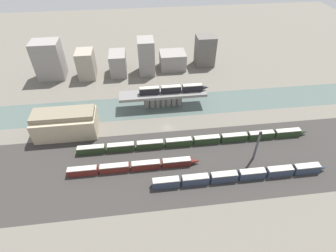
{
  "coord_description": "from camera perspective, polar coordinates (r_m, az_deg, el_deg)",
  "views": [
    {
      "loc": [
        -11.67,
        -96.78,
        82.63
      ],
      "look_at": [
        0.0,
        -2.74,
        3.29
      ],
      "focal_mm": 28.0,
      "sensor_mm": 36.0,
      "label": 1
    }
  ],
  "objects": [
    {
      "name": "city_block_left",
      "position": [
        172.88,
        -17.37,
        12.71
      ],
      "size": [
        10.11,
        13.07,
        16.92
      ],
      "primitive_type": "cube",
      "color": "gray",
      "rests_on": "ground"
    },
    {
      "name": "city_block_tall",
      "position": [
        181.83,
        8.06,
        15.93
      ],
      "size": [
        12.26,
        11.02,
        19.54
      ],
      "primitive_type": "cube",
      "color": "#605B56",
      "rests_on": "ground"
    },
    {
      "name": "railbed_yard",
      "position": [
        110.73,
        1.37,
        -8.34
      ],
      "size": [
        280.0,
        42.0,
        0.01
      ],
      "primitive_type": "cube",
      "color": "#33302D",
      "rests_on": "ground"
    },
    {
      "name": "river_water",
      "position": [
        142.34,
        -1.06,
        4.44
      ],
      "size": [
        320.0,
        20.48,
        0.01
      ],
      "primitive_type": "cube",
      "color": "#4C5B56",
      "rests_on": "ground"
    },
    {
      "name": "train_yard_near",
      "position": [
        108.23,
        15.6,
        -10.29
      ],
      "size": [
        71.06,
        2.96,
        3.99
      ],
      "color": "#2D384C",
      "rests_on": "ground"
    },
    {
      "name": "train_on_bridge",
      "position": [
        137.31,
        1.15,
        8.02
      ],
      "size": [
        36.52,
        2.7,
        3.79
      ],
      "color": "black",
      "rests_on": "bridge"
    },
    {
      "name": "warehouse_building",
      "position": [
        130.2,
        -21.38,
        0.58
      ],
      "size": [
        28.17,
        14.05,
        12.24
      ],
      "color": "tan",
      "rests_on": "ground"
    },
    {
      "name": "city_block_far_right",
      "position": [
        177.73,
        1.0,
        14.14
      ],
      "size": [
        16.42,
        14.23,
        10.6
      ],
      "primitive_type": "cube",
      "color": "gray",
      "rests_on": "ground"
    },
    {
      "name": "ground_plane",
      "position": [
        127.79,
        -0.15,
        -0.35
      ],
      "size": [
        400.0,
        400.0,
        0.0
      ],
      "primitive_type": "plane",
      "color": "#666056"
    },
    {
      "name": "city_block_right",
      "position": [
        169.83,
        -4.77,
        14.85
      ],
      "size": [
        9.96,
        13.13,
        21.97
      ],
      "primitive_type": "cube",
      "color": "gray",
      "rests_on": "ground"
    },
    {
      "name": "train_yard_far",
      "position": [
        118.85,
        6.08,
        -3.21
      ],
      "size": [
        106.05,
        2.71,
        3.61
      ],
      "color": "#23381E",
      "rests_on": "ground"
    },
    {
      "name": "city_block_center",
      "position": [
        172.76,
        -10.81,
        13.24
      ],
      "size": [
        9.99,
        15.58,
        13.85
      ],
      "primitive_type": "cube",
      "color": "gray",
      "rests_on": "ground"
    },
    {
      "name": "signal_tower",
      "position": [
        113.62,
        18.75,
        -4.14
      ],
      "size": [
        1.0,
        0.94,
        15.13
      ],
      "color": "#4C4C51",
      "rests_on": "ground"
    },
    {
      "name": "train_yard_mid",
      "position": [
        108.6,
        -7.43,
        -8.71
      ],
      "size": [
        54.09,
        2.73,
        3.46
      ],
      "color": "#5B1E19",
      "rests_on": "ground"
    },
    {
      "name": "city_block_far_left",
      "position": [
        178.95,
        -24.49,
        12.96
      ],
      "size": [
        16.08,
        12.58,
        23.04
      ],
      "primitive_type": "cube",
      "color": "gray",
      "rests_on": "ground"
    },
    {
      "name": "bridge",
      "position": [
        139.03,
        -1.09,
        6.4
      ],
      "size": [
        45.54,
        8.68,
        8.21
      ],
      "color": "slate",
      "rests_on": "ground"
    }
  ]
}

